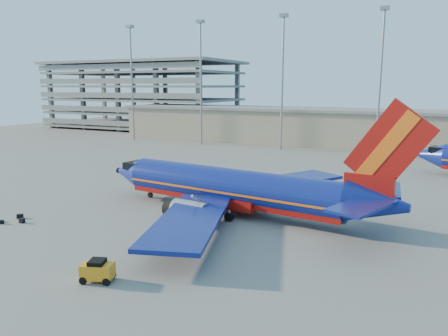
{
  "coord_description": "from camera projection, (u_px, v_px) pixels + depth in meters",
  "views": [
    {
      "loc": [
        25.41,
        -45.5,
        13.83
      ],
      "look_at": [
        2.72,
        1.3,
        4.0
      ],
      "focal_mm": 35.0,
      "sensor_mm": 36.0,
      "label": 1
    }
  ],
  "objects": [
    {
      "name": "ground",
      "position": [
        200.0,
        200.0,
        53.69
      ],
      "size": [
        220.0,
        220.0,
        0.0
      ],
      "primitive_type": "plane",
      "color": "slate",
      "rests_on": "ground"
    },
    {
      "name": "luggage_pile",
      "position": [
        11.0,
        219.0,
        45.19
      ],
      "size": [
        3.38,
        2.76,
        0.48
      ],
      "color": "black",
      "rests_on": "ground"
    },
    {
      "name": "light_mast_row",
      "position": [
        330.0,
        67.0,
        88.95
      ],
      "size": [
        101.6,
        1.6,
        28.65
      ],
      "color": "gray",
      "rests_on": "ground"
    },
    {
      "name": "baggage_tug",
      "position": [
        98.0,
        270.0,
        31.19
      ],
      "size": [
        2.6,
        2.05,
        1.63
      ],
      "rotation": [
        0.0,
        0.0,
        0.34
      ],
      "color": "orange",
      "rests_on": "ground"
    },
    {
      "name": "aircraft_main",
      "position": [
        237.0,
        189.0,
        47.52
      ],
      "size": [
        37.79,
        36.17,
        12.82
      ],
      "rotation": [
        0.0,
        0.0,
        -0.12
      ],
      "color": "navy",
      "rests_on": "ground"
    },
    {
      "name": "parking_garage",
      "position": [
        144.0,
        92.0,
        143.56
      ],
      "size": [
        62.0,
        32.0,
        21.4
      ],
      "color": "slate",
      "rests_on": "ground"
    },
    {
      "name": "terminal_building",
      "position": [
        360.0,
        128.0,
        99.88
      ],
      "size": [
        122.0,
        16.0,
        8.5
      ],
      "color": "gray",
      "rests_on": "ground"
    }
  ]
}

